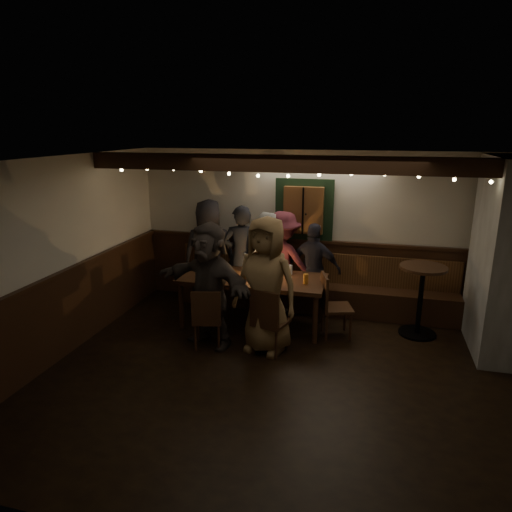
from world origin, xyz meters
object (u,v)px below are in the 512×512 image
(chair_end, at_px, (331,302))
(person_d, at_px, (282,262))
(person_c, at_px, (266,262))
(person_b, at_px, (242,257))
(high_top, at_px, (421,292))
(dining_table, at_px, (252,281))
(person_g, at_px, (266,285))
(person_f, at_px, (209,284))
(chair_near_left, at_px, (207,316))
(chair_near_right, at_px, (268,318))
(person_a, at_px, (209,252))
(person_e, at_px, (314,269))

(chair_end, height_order, person_d, person_d)
(person_c, bearing_deg, person_b, -7.69)
(chair_end, xyz_separation_m, high_top, (1.25, 0.38, 0.14))
(dining_table, height_order, person_g, person_g)
(high_top, relative_size, person_g, 0.57)
(person_f, bearing_deg, person_g, 23.59)
(dining_table, distance_m, person_b, 0.84)
(chair_near_left, relative_size, chair_near_right, 0.93)
(person_a, bearing_deg, chair_near_right, 113.99)
(dining_table, relative_size, chair_near_right, 2.35)
(dining_table, height_order, person_c, person_c)
(chair_near_right, relative_size, person_a, 0.52)
(chair_near_right, bearing_deg, chair_end, 46.21)
(person_d, bearing_deg, person_e, -171.00)
(person_c, height_order, person_e, person_c)
(chair_near_left, bearing_deg, person_f, 96.48)
(chair_end, distance_m, high_top, 1.31)
(dining_table, xyz_separation_m, person_b, (-0.38, 0.73, 0.16))
(chair_end, bearing_deg, person_b, 152.85)
(person_d, height_order, person_f, person_f)
(high_top, height_order, person_c, person_c)
(person_e, bearing_deg, person_c, 11.40)
(person_g, bearing_deg, dining_table, 130.06)
(person_d, bearing_deg, person_g, 104.59)
(chair_near_left, relative_size, chair_end, 0.93)
(person_e, bearing_deg, person_f, 55.63)
(person_d, xyz_separation_m, person_f, (-0.72, -1.48, 0.04))
(chair_near_right, relative_size, person_g, 0.50)
(chair_near_left, bearing_deg, person_a, 108.95)
(high_top, xyz_separation_m, person_b, (-2.82, 0.43, 0.20))
(chair_near_left, bearing_deg, chair_near_right, 3.83)
(person_b, relative_size, person_c, 1.04)
(person_c, xyz_separation_m, person_e, (0.77, 0.07, -0.08))
(person_d, distance_m, person_f, 1.64)
(person_f, relative_size, person_g, 0.94)
(high_top, distance_m, person_g, 2.31)
(person_g, bearing_deg, chair_end, 51.19)
(dining_table, distance_m, person_f, 0.86)
(dining_table, relative_size, person_e, 1.46)
(dining_table, height_order, chair_near_left, dining_table)
(chair_near_left, xyz_separation_m, person_e, (1.22, 1.63, 0.26))
(person_d, bearing_deg, chair_near_left, 78.76)
(chair_end, relative_size, high_top, 0.89)
(person_c, distance_m, person_f, 1.46)
(chair_end, distance_m, person_a, 2.36)
(chair_end, xyz_separation_m, person_d, (-0.88, 0.82, 0.30))
(person_d, bearing_deg, chair_near_right, 106.47)
(dining_table, distance_m, high_top, 2.45)
(person_b, distance_m, person_e, 1.21)
(person_c, bearing_deg, person_g, 106.99)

